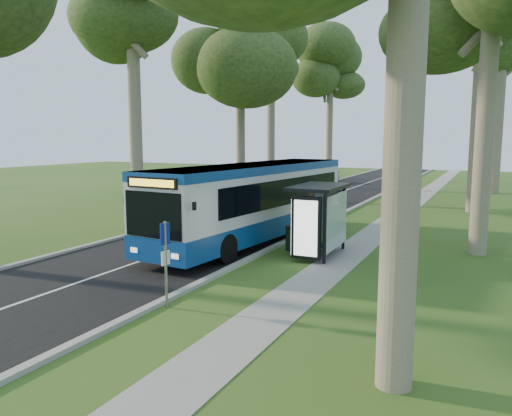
% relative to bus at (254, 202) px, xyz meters
% --- Properties ---
extents(ground, '(120.00, 120.00, 0.00)m').
position_rel_bus_xyz_m(ground, '(1.34, -4.40, -1.73)').
color(ground, '#295219').
rests_on(ground, ground).
extents(road, '(7.00, 100.00, 0.02)m').
position_rel_bus_xyz_m(road, '(-2.16, 5.60, -1.72)').
color(road, black).
rests_on(road, ground).
extents(kerb_east, '(0.25, 100.00, 0.12)m').
position_rel_bus_xyz_m(kerb_east, '(1.34, 5.60, -1.67)').
color(kerb_east, '#9E9B93').
rests_on(kerb_east, ground).
extents(kerb_west, '(0.25, 100.00, 0.12)m').
position_rel_bus_xyz_m(kerb_west, '(-5.66, 5.60, -1.67)').
color(kerb_west, '#9E9B93').
rests_on(kerb_west, ground).
extents(centre_line, '(0.12, 100.00, 0.00)m').
position_rel_bus_xyz_m(centre_line, '(-2.16, 5.60, -1.71)').
color(centre_line, white).
rests_on(centre_line, road).
extents(footpath, '(1.50, 100.00, 0.02)m').
position_rel_bus_xyz_m(footpath, '(4.34, 5.60, -1.72)').
color(footpath, gray).
rests_on(footpath, ground).
extents(bus, '(3.83, 12.81, 3.34)m').
position_rel_bus_xyz_m(bus, '(0.00, 0.00, 0.00)').
color(bus, silver).
rests_on(bus, ground).
extents(bus_stop_sign, '(0.11, 0.33, 2.31)m').
position_rel_bus_xyz_m(bus_stop_sign, '(1.64, -8.69, -0.28)').
color(bus_stop_sign, gray).
rests_on(bus_stop_sign, ground).
extents(bus_shelter, '(1.75, 3.16, 2.69)m').
position_rel_bus_xyz_m(bus_shelter, '(3.47, -1.64, 0.17)').
color(bus_shelter, black).
rests_on(bus_shelter, ground).
extents(litter_bin, '(0.55, 0.55, 0.97)m').
position_rel_bus_xyz_m(litter_bin, '(2.13, -0.91, -1.24)').
color(litter_bin, black).
rests_on(litter_bin, ground).
extents(car_white, '(2.39, 4.39, 1.42)m').
position_rel_bus_xyz_m(car_white, '(-7.60, 24.09, -1.02)').
color(car_white, silver).
rests_on(car_white, ground).
extents(car_silver, '(3.62, 5.29, 1.65)m').
position_rel_bus_xyz_m(car_silver, '(-6.72, 28.29, -0.91)').
color(car_silver, '#9A9CA1').
rests_on(car_silver, ground).
extents(tree_west_c, '(5.20, 5.20, 13.58)m').
position_rel_bus_xyz_m(tree_west_c, '(-7.66, 13.60, 8.34)').
color(tree_west_c, '#7A6B56').
rests_on(tree_west_c, ground).
extents(tree_west_d, '(5.20, 5.20, 17.07)m').
position_rel_bus_xyz_m(tree_west_d, '(-9.66, 23.60, 10.89)').
color(tree_west_d, '#7A6B56').
rests_on(tree_west_d, ground).
extents(tree_west_e, '(5.20, 5.20, 15.79)m').
position_rel_bus_xyz_m(tree_west_e, '(-7.16, 33.60, 9.96)').
color(tree_west_e, '#7A6B56').
rests_on(tree_west_e, ground).
extents(tree_east_c, '(5.20, 5.20, 16.27)m').
position_rel_bus_xyz_m(tree_east_c, '(8.14, 13.60, 10.31)').
color(tree_east_c, '#7A6B56').
rests_on(tree_east_c, ground).
extents(tree_east_d, '(5.20, 5.20, 15.91)m').
position_rel_bus_xyz_m(tree_east_d, '(9.34, 25.60, 10.05)').
color(tree_east_d, '#7A6B56').
rests_on(tree_east_d, ground).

